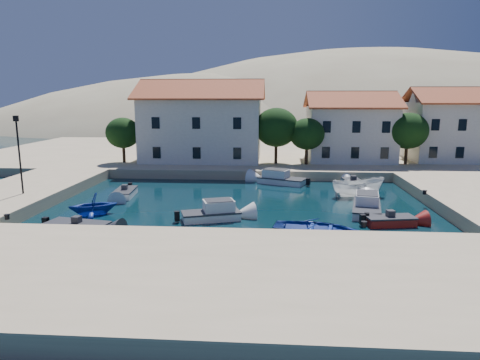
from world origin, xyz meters
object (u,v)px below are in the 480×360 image
object	(u,v)px
building_mid	(350,126)
boat_east	(358,196)
rowboat_south	(316,235)
building_right	(448,123)
lamppost	(19,147)
building_left	(202,120)
cabin_cruiser_east	(367,207)
cabin_cruiser_south	(211,213)

from	to	relation	value
building_mid	boat_east	xyz separation A→B (m)	(-1.89, -15.80, -5.22)
rowboat_south	building_right	bearing A→B (deg)	-22.57
building_mid	boat_east	distance (m)	16.75
building_right	rowboat_south	bearing A→B (deg)	-123.76
building_right	lamppost	xyz separation A→B (m)	(-41.50, -22.00, -0.72)
building_mid	building_right	world-z (taller)	building_right
building_left	building_right	size ratio (longest dim) A/B	1.56
building_left	cabin_cruiser_east	bearing A→B (deg)	-52.47
building_right	boat_east	size ratio (longest dim) A/B	1.98
building_right	boat_east	world-z (taller)	building_right
boat_east	building_left	bearing A→B (deg)	35.06
building_left	building_mid	size ratio (longest dim) A/B	1.40
building_mid	rowboat_south	distance (m)	28.28
lamppost	building_right	bearing A→B (deg)	27.93
cabin_cruiser_south	building_mid	bearing A→B (deg)	41.71
building_left	lamppost	xyz separation A→B (m)	(-11.50, -20.00, -1.18)
rowboat_south	boat_east	world-z (taller)	boat_east
building_left	building_right	bearing A→B (deg)	3.81
building_mid	cabin_cruiser_east	size ratio (longest dim) A/B	2.00
building_left	rowboat_south	size ratio (longest dim) A/B	2.75
building_mid	building_right	size ratio (longest dim) A/B	1.11
building_mid	rowboat_south	bearing A→B (deg)	-103.95
cabin_cruiser_south	rowboat_south	world-z (taller)	cabin_cruiser_south
building_left	lamppost	bearing A→B (deg)	-119.90
rowboat_south	cabin_cruiser_south	bearing A→B (deg)	78.55
cabin_cruiser_south	rowboat_south	bearing A→B (deg)	-40.98
building_mid	rowboat_south	world-z (taller)	building_mid
lamppost	building_mid	bearing A→B (deg)	35.45
rowboat_south	cabin_cruiser_east	world-z (taller)	cabin_cruiser_east
lamppost	cabin_cruiser_south	world-z (taller)	lamppost
lamppost	building_left	bearing A→B (deg)	60.10
building_right	rowboat_south	xyz separation A→B (m)	(-18.70, -27.98, -5.47)
boat_east	cabin_cruiser_south	bearing A→B (deg)	112.14
cabin_cruiser_south	boat_east	distance (m)	14.49
cabin_cruiser_east	boat_east	size ratio (longest dim) A/B	1.10
cabin_cruiser_south	building_right	bearing A→B (deg)	25.73
building_left	boat_east	world-z (taller)	building_left
cabin_cruiser_east	rowboat_south	bearing A→B (deg)	154.27
building_right	cabin_cruiser_south	world-z (taller)	building_right
building_left	cabin_cruiser_south	bearing A→B (deg)	-79.72
building_mid	lamppost	distance (m)	36.21
building_right	boat_east	distance (m)	22.48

